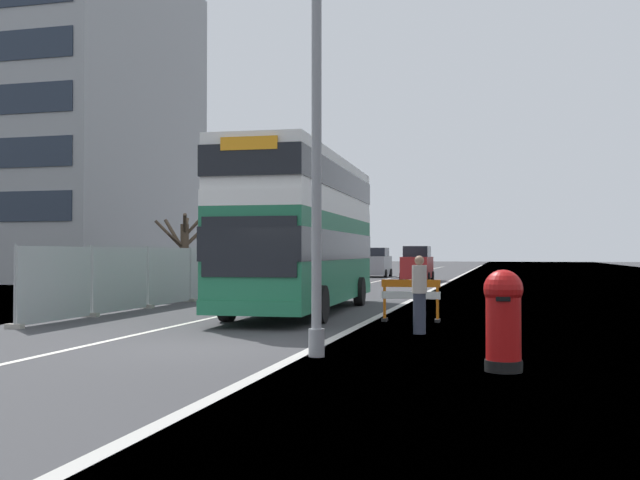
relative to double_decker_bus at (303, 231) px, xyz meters
The scene contains 12 objects.
ground 8.96m from the double_decker_bus, 82.70° to the right, with size 140.00×280.00×0.10m.
double_decker_bus is the anchor object (origin of this frame).
lamppost_foreground 10.02m from the double_decker_bus, 73.00° to the right, with size 0.29×0.70×9.40m.
red_pillar_postbox 12.05m from the double_decker_bus, 59.14° to the right, with size 0.61×0.61×1.59m.
roadworks_barrier 4.71m from the double_decker_bus, 32.35° to the right, with size 1.58×0.51×1.13m.
construction_site_fence 5.69m from the double_decker_bus, behind, with size 0.44×13.80×2.08m.
car_oncoming_near 17.81m from the double_decker_bus, 101.23° to the left, with size 2.05×3.84×2.12m.
car_receding_mid 25.89m from the double_decker_bus, 88.93° to the left, with size 1.91×4.08×2.27m.
car_receding_far 33.23m from the double_decker_bus, 96.07° to the left, with size 2.07×3.87×2.22m.
bare_tree_far_verge_near 15.78m from the double_decker_bus, 128.33° to the left, with size 2.67×1.99×3.90m.
pedestrian_at_kerb 6.96m from the double_decker_bus, 51.26° to the right, with size 0.34×0.34×1.79m.
backdrop_office_block 37.59m from the double_decker_bus, 141.05° to the left, with size 23.37×17.45×21.75m.
Camera 1 is at (5.63, -13.51, 1.86)m, focal length 41.24 mm.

